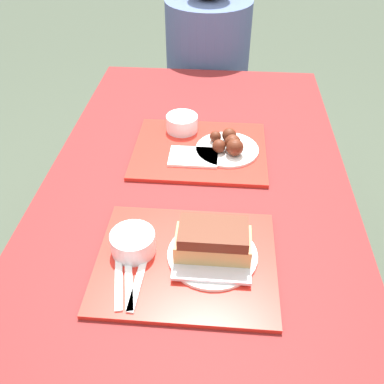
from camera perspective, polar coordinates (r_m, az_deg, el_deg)
name	(u,v)px	position (r m, az deg, el deg)	size (l,w,h in m)	color
ground_plane	(194,345)	(1.74, 0.22, -19.78)	(12.00, 12.00, 0.00)	#424C3D
picnic_table	(194,221)	(1.22, 0.30, -3.86)	(0.87, 1.68, 0.74)	maroon
picnic_bench_far	(210,120)	(2.25, 2.42, 9.57)	(0.83, 0.28, 0.45)	maroon
tray_near	(184,261)	(0.99, -1.06, -9.19)	(0.41, 0.34, 0.01)	red
tray_far	(199,150)	(1.34, 0.92, 5.61)	(0.41, 0.34, 0.01)	red
bowl_coleslaw_near	(133,242)	(0.99, -7.87, -6.59)	(0.10, 0.10, 0.05)	silver
brisket_sandwich_plate	(213,245)	(0.97, 2.80, -7.04)	(0.21, 0.21, 0.09)	white
plastic_fork_near	(129,279)	(0.95, -8.43, -11.38)	(0.05, 0.17, 0.00)	white
plastic_knife_near	(139,279)	(0.95, -7.11, -11.50)	(0.02, 0.17, 0.00)	white
plastic_spoon_near	(119,278)	(0.96, -9.74, -11.25)	(0.05, 0.17, 0.00)	white
condiment_packet	(197,235)	(1.03, 0.63, -5.80)	(0.04, 0.03, 0.01)	#3F3F47
bowl_coleslaw_far	(182,122)	(1.41, -1.34, 9.28)	(0.10, 0.10, 0.05)	silver
wings_plate_far	(228,145)	(1.31, 4.84, 6.26)	(0.19, 0.19, 0.06)	white
napkin_far	(193,157)	(1.29, 0.19, 4.72)	(0.15, 0.10, 0.01)	white
person_seated_across	(208,53)	(2.09, 2.11, 18.09)	(0.39, 0.39, 0.70)	#4C6093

